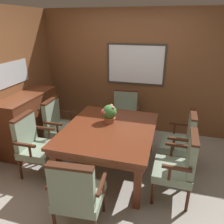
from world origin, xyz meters
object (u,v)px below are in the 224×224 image
object	(u,v)px
dining_table	(109,133)
chair_left_near	(34,143)
chair_left_far	(59,124)
sideboard_cabinet	(30,121)
chair_right_near	(179,165)
chair_right_far	(181,139)
chair_head_near	(77,193)
chair_head_far	(125,112)
potted_plant	(109,113)

from	to	relation	value
dining_table	chair_left_near	size ratio (longest dim) A/B	1.64
chair_left_far	sideboard_cabinet	bearing A→B (deg)	92.78
chair_right_near	chair_left_near	bearing A→B (deg)	-88.10
chair_right_far	chair_right_near	world-z (taller)	same
chair_head_near	chair_right_near	distance (m)	1.33
chair_head_near	chair_head_far	bearing A→B (deg)	-95.01
dining_table	potted_plant	world-z (taller)	potted_plant
chair_head_near	chair_head_far	distance (m)	2.32
dining_table	chair_right_far	bearing A→B (deg)	18.39
chair_left_near	sideboard_cabinet	bearing A→B (deg)	37.43
chair_right_near	potted_plant	world-z (taller)	potted_plant
potted_plant	chair_left_near	bearing A→B (deg)	-149.54
chair_head_near	chair_head_far	size ratio (longest dim) A/B	1.00
chair_head_near	dining_table	bearing A→B (deg)	-95.95
chair_head_near	chair_right_far	bearing A→B (deg)	-130.57
potted_plant	dining_table	bearing A→B (deg)	-74.14
chair_head_far	potted_plant	distance (m)	1.01
chair_head_far	chair_right_far	bearing A→B (deg)	-41.94
dining_table	potted_plant	size ratio (longest dim) A/B	5.53
dining_table	sideboard_cabinet	world-z (taller)	sideboard_cabinet
chair_right_near	sideboard_cabinet	distance (m)	2.72
chair_head_far	potted_plant	bearing A→B (deg)	-97.86
chair_right_far	potted_plant	xyz separation A→B (m)	(-1.12, -0.14, 0.36)
chair_left_far	chair_head_near	bearing A→B (deg)	-147.27
chair_head_far	potted_plant	size ratio (longest dim) A/B	3.37
chair_left_near	chair_head_near	distance (m)	1.31
chair_left_near	potted_plant	world-z (taller)	potted_plant
chair_left_near	chair_left_far	distance (m)	0.71
chair_left_far	potted_plant	size ratio (longest dim) A/B	3.37
potted_plant	sideboard_cabinet	bearing A→B (deg)	177.35
dining_table	chair_left_far	distance (m)	1.10
chair_right_far	chair_left_far	world-z (taller)	same
dining_table	chair_right_near	size ratio (longest dim) A/B	1.64
chair_head_near	sideboard_cabinet	xyz separation A→B (m)	(-1.59, 1.45, -0.00)
dining_table	chair_head_far	world-z (taller)	chair_head_far
chair_right_far	chair_head_near	world-z (taller)	same
chair_left_far	chair_head_near	distance (m)	1.81
potted_plant	sideboard_cabinet	xyz separation A→B (m)	(-1.55, 0.07, -0.36)
chair_left_near	chair_right_near	distance (m)	2.10
chair_head_far	chair_right_near	xyz separation A→B (m)	(1.05, -1.50, 0.00)
chair_right_near	sideboard_cabinet	xyz separation A→B (m)	(-2.64, 0.63, -0.00)
chair_head_far	chair_right_near	world-z (taller)	same
chair_left_far	dining_table	bearing A→B (deg)	-109.25
chair_left_far	sideboard_cabinet	size ratio (longest dim) A/B	0.75
dining_table	chair_head_far	distance (m)	1.16
chair_head_near	chair_left_near	bearing A→B (deg)	-41.70
chair_left_far	chair_head_far	size ratio (longest dim) A/B	1.00
chair_left_far	sideboard_cabinet	world-z (taller)	sideboard_cabinet
chair_left_near	chair_right_near	size ratio (longest dim) A/B	1.00
dining_table	sideboard_cabinet	distance (m)	1.64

